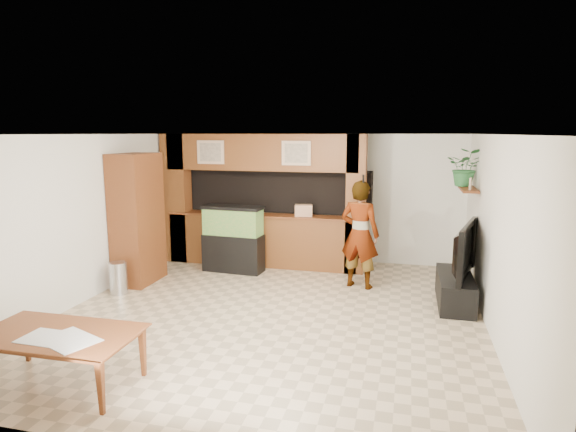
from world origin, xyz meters
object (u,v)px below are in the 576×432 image
(person, at_px, (360,234))
(dining_table, at_px, (57,360))
(pantry_cabinet, at_px, (137,219))
(television, at_px, (457,249))
(aquarium, at_px, (233,240))

(person, height_order, dining_table, person)
(pantry_cabinet, xyz_separation_m, television, (5.35, 0.16, -0.27))
(person, distance_m, dining_table, 4.94)
(pantry_cabinet, height_order, aquarium, pantry_cabinet)
(pantry_cabinet, distance_m, television, 5.36)
(television, relative_size, dining_table, 0.86)
(aquarium, relative_size, dining_table, 0.76)
(television, distance_m, person, 1.61)
(person, bearing_deg, television, 177.19)
(television, height_order, dining_table, television)
(pantry_cabinet, xyz_separation_m, aquarium, (1.39, 1.02, -0.52))
(pantry_cabinet, distance_m, aquarium, 1.80)
(person, bearing_deg, aquarium, 5.88)
(aquarium, xyz_separation_m, person, (2.43, -0.38, 0.30))
(pantry_cabinet, xyz_separation_m, dining_table, (1.12, -3.45, -0.85))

